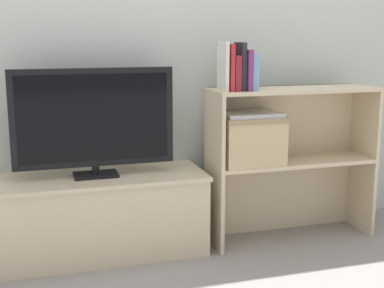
{
  "coord_description": "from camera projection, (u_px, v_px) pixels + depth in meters",
  "views": [
    {
      "loc": [
        -0.79,
        -2.44,
        1.12
      ],
      "look_at": [
        0.0,
        0.14,
        0.57
      ],
      "focal_mm": 50.0,
      "sensor_mm": 36.0,
      "label": 1
    }
  ],
  "objects": [
    {
      "name": "book_skyblue",
      "position": [
        251.0,
        72.0,
        2.74
      ],
      "size": [
        0.03,
        0.12,
        0.18
      ],
      "color": "#709ECC",
      "rests_on": "bookshelf_upper_tier"
    },
    {
      "name": "book_ivory",
      "position": [
        223.0,
        66.0,
        2.69
      ],
      "size": [
        0.02,
        0.13,
        0.25
      ],
      "color": "silver",
      "rests_on": "bookshelf_upper_tier"
    },
    {
      "name": "book_charcoal",
      "position": [
        240.0,
        67.0,
        2.71
      ],
      "size": [
        0.02,
        0.12,
        0.24
      ],
      "color": "#232328",
      "rests_on": "bookshelf_upper_tier"
    },
    {
      "name": "book_maroon",
      "position": [
        234.0,
        73.0,
        2.71
      ],
      "size": [
        0.03,
        0.14,
        0.18
      ],
      "color": "maroon",
      "rests_on": "bookshelf_upper_tier"
    },
    {
      "name": "bookshelf_lower_tier",
      "position": [
        286.0,
        185.0,
        3.03
      ],
      "size": [
        0.93,
        0.28,
        0.45
      ],
      "color": "#CCB793",
      "rests_on": "ground_plane"
    },
    {
      "name": "bookshelf_upper_tier",
      "position": [
        289.0,
        112.0,
        2.95
      ],
      "size": [
        0.93,
        0.28,
        0.4
      ],
      "color": "#CCB793",
      "rests_on": "bookshelf_lower_tier"
    },
    {
      "name": "book_crimson",
      "position": [
        228.0,
        67.0,
        2.69
      ],
      "size": [
        0.02,
        0.14,
        0.24
      ],
      "color": "#B22328",
      "rests_on": "bookshelf_upper_tier"
    },
    {
      "name": "laptop",
      "position": [
        250.0,
        114.0,
        2.81
      ],
      "size": [
        0.31,
        0.22,
        0.02
      ],
      "color": "#BCBCC1",
      "rests_on": "storage_basket_left"
    },
    {
      "name": "tv",
      "position": [
        94.0,
        120.0,
        2.64
      ],
      "size": [
        0.8,
        0.14,
        0.54
      ],
      "color": "black",
      "rests_on": "tv_stand"
    },
    {
      "name": "book_plum",
      "position": [
        245.0,
        70.0,
        2.72
      ],
      "size": [
        0.03,
        0.15,
        0.21
      ],
      "color": "#6B2D66",
      "rests_on": "bookshelf_upper_tier"
    },
    {
      "name": "tv_stand",
      "position": [
        97.0,
        216.0,
        2.74
      ],
      "size": [
        1.11,
        0.41,
        0.42
      ],
      "color": "#CCB793",
      "rests_on": "ground_plane"
    },
    {
      "name": "wall_back",
      "position": [
        177.0,
        20.0,
        2.9
      ],
      "size": [
        10.0,
        0.05,
        2.4
      ],
      "color": "#B2BCB2",
      "rests_on": "ground_plane"
    },
    {
      "name": "ground_plane",
      "position": [
        200.0,
        258.0,
        2.74
      ],
      "size": [
        16.0,
        16.0,
        0.0
      ],
      "primitive_type": "plane",
      "color": "gray"
    },
    {
      "name": "storage_basket_left",
      "position": [
        250.0,
        138.0,
        2.83
      ],
      "size": [
        0.34,
        0.25,
        0.26
      ],
      "color": "tan",
      "rests_on": "bookshelf_lower_tier"
    }
  ]
}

